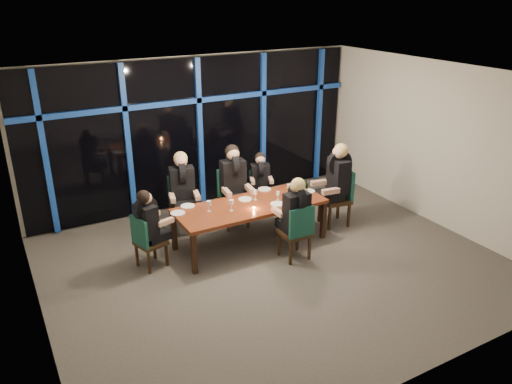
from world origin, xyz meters
TOP-DOWN VIEW (x-y plane):
  - room at (0.00, 0.00)m, footprint 7.04×7.00m
  - window_wall at (0.01, 2.93)m, footprint 6.86×0.43m
  - dining_table at (0.00, 0.80)m, footprint 2.60×1.00m
  - chair_far_left at (-0.82, 1.87)m, footprint 0.58×0.58m
  - chair_far_mid at (0.10, 1.68)m, footprint 0.55×0.55m
  - chair_far_right at (0.79, 1.86)m, footprint 0.52×0.52m
  - chair_end_left at (-1.83, 0.88)m, footprint 0.52×0.52m
  - chair_end_right at (1.84, 0.69)m, footprint 0.57×0.57m
  - chair_near_mid at (0.39, -0.07)m, footprint 0.46×0.46m
  - diner_far_left at (-0.84, 1.79)m, footprint 0.59×0.70m
  - diner_far_mid at (0.09, 1.59)m, footprint 0.56×0.69m
  - diner_far_right at (0.76, 1.79)m, footprint 0.53×0.59m
  - diner_end_left at (-1.76, 0.90)m, footprint 0.62×0.53m
  - diner_end_right at (1.75, 0.71)m, footprint 0.71×0.58m
  - diner_near_mid at (0.40, 0.01)m, footprint 0.49×0.61m
  - plate_far_left at (-0.97, 1.24)m, footprint 0.24×0.24m
  - plate_far_mid at (0.02, 1.03)m, footprint 0.24×0.24m
  - plate_far_right at (0.55, 1.27)m, footprint 0.24×0.24m
  - plate_end_left at (-1.22, 1.06)m, footprint 0.24×0.24m
  - plate_end_right at (1.20, 0.79)m, footprint 0.24×0.24m
  - plate_near_mid at (0.40, 0.57)m, footprint 0.24×0.24m
  - wine_bottle at (1.06, 0.67)m, footprint 0.07×0.07m
  - water_pitcher at (0.82, 0.58)m, footprint 0.12×0.10m
  - tea_light at (-0.04, 0.61)m, footprint 0.05×0.05m
  - wine_glass_a at (-0.40, 0.72)m, footprint 0.08×0.08m
  - wine_glass_b at (0.17, 0.93)m, footprint 0.07×0.07m
  - wine_glass_c at (0.51, 0.73)m, footprint 0.06×0.06m
  - wine_glass_d at (-0.73, 0.88)m, footprint 0.07×0.07m
  - wine_glass_e at (0.85, 0.92)m, footprint 0.06×0.06m

SIDE VIEW (x-z plane):
  - chair_far_right at x=0.79m, z-range 0.05..0.91m
  - chair_end_left at x=-1.83m, z-range 0.05..0.96m
  - chair_near_mid at x=0.39m, z-range 0.06..1.03m
  - chair_far_left at x=-0.82m, z-range 0.06..1.10m
  - chair_far_mid at x=0.10m, z-range 0.06..1.13m
  - chair_end_right at x=1.84m, z-range 0.06..1.15m
  - dining_table at x=0.00m, z-range 0.31..1.06m
  - plate_far_left at x=-0.97m, z-range 0.75..0.76m
  - plate_far_mid at x=0.02m, z-range 0.75..0.76m
  - plate_far_right at x=0.55m, z-range 0.75..0.76m
  - plate_end_left at x=-1.22m, z-range 0.75..0.76m
  - plate_end_right at x=1.20m, z-range 0.75..0.76m
  - plate_near_mid at x=0.40m, z-range 0.75..0.76m
  - tea_light at x=-0.04m, z-range 0.75..0.78m
  - diner_far_right at x=0.76m, z-range 0.41..1.25m
  - water_pitcher at x=0.82m, z-range 0.75..0.94m
  - wine_bottle at x=1.06m, z-range 0.72..1.01m
  - wine_glass_c at x=0.51m, z-range 0.79..0.95m
  - diner_end_left at x=-1.76m, z-range 0.43..1.31m
  - wine_glass_e at x=0.85m, z-range 0.79..0.95m
  - wine_glass_b at x=0.17m, z-range 0.79..0.97m
  - wine_glass_d at x=-0.73m, z-range 0.79..0.98m
  - wine_glass_a at x=-0.40m, z-range 0.79..0.99m
  - diner_near_mid at x=0.40m, z-range 0.46..1.41m
  - diner_far_left at x=-0.84m, z-range 0.49..1.50m
  - diner_far_mid at x=0.09m, z-range 0.50..1.54m
  - diner_end_right at x=1.75m, z-range 0.51..1.56m
  - window_wall at x=0.01m, z-range 0.08..3.02m
  - room at x=0.00m, z-range 0.51..3.53m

